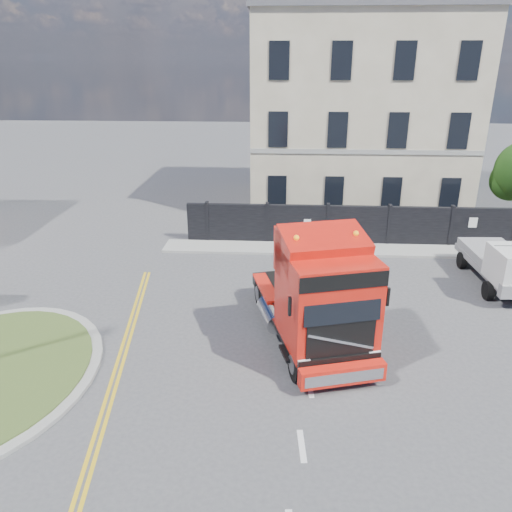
{
  "coord_description": "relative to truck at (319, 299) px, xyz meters",
  "views": [
    {
      "loc": [
        1.82,
        -14.74,
        8.73
      ],
      "look_at": [
        0.81,
        2.63,
        1.8
      ],
      "focal_mm": 35.0,
      "sensor_mm": 36.0,
      "label": 1
    }
  ],
  "objects": [
    {
      "name": "ground",
      "position": [
        -2.96,
        0.83,
        -1.79
      ],
      "size": [
        120.0,
        120.0,
        0.0
      ],
      "primitive_type": "plane",
      "color": "#424244",
      "rests_on": "ground"
    },
    {
      "name": "georgian_building",
      "position": [
        3.04,
        17.33,
        3.99
      ],
      "size": [
        12.3,
        10.3,
        12.8
      ],
      "color": "beige",
      "rests_on": "ground"
    },
    {
      "name": "truck",
      "position": [
        0.0,
        0.0,
        0.0
      ],
      "size": [
        4.13,
        7.06,
        3.99
      ],
      "rotation": [
        0.0,
        0.0,
        0.27
      ],
      "color": "black",
      "rests_on": "ground"
    },
    {
      "name": "pavement_far",
      "position": [
        3.04,
        8.93,
        -1.73
      ],
      "size": [
        20.0,
        1.6,
        0.12
      ],
      "primitive_type": "cube",
      "color": "gray",
      "rests_on": "ground"
    },
    {
      "name": "flatbed_pickup",
      "position": [
        7.81,
        4.58,
        -0.67
      ],
      "size": [
        2.23,
        5.05,
        2.07
      ],
      "rotation": [
        0.0,
        0.0,
        0.04
      ],
      "color": "gray",
      "rests_on": "ground"
    },
    {
      "name": "hoarding_fence",
      "position": [
        3.59,
        9.83,
        -0.79
      ],
      "size": [
        18.8,
        0.25,
        2.0
      ],
      "color": "black",
      "rests_on": "ground"
    }
  ]
}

